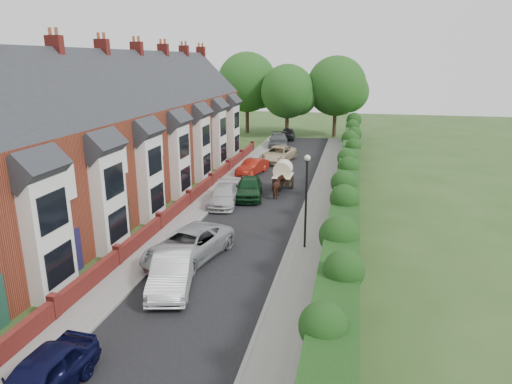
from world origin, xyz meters
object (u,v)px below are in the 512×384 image
(car_navy, at_px, (40,379))
(car_beige, at_px, (278,154))
(horse_cart, at_px, (283,173))
(car_white, at_px, (224,195))
(car_red, at_px, (252,167))
(car_black, at_px, (288,134))
(car_silver_b, at_px, (188,245))
(car_green, at_px, (249,187))
(lamppost, at_px, (306,190))
(car_silver_a, at_px, (172,271))
(car_grey, at_px, (278,141))
(horse, at_px, (279,187))

(car_navy, height_order, car_beige, car_beige)
(car_beige, distance_m, horse_cart, 10.33)
(horse_cart, bearing_deg, car_white, -127.06)
(car_red, bearing_deg, car_white, -75.06)
(car_white, height_order, horse_cart, horse_cart)
(car_navy, distance_m, car_black, 47.53)
(car_silver_b, distance_m, horse_cart, 14.01)
(car_beige, bearing_deg, horse_cart, -68.24)
(car_beige, bearing_deg, car_silver_b, -81.21)
(car_red, bearing_deg, car_beige, 91.38)
(car_white, bearing_deg, car_navy, -96.78)
(car_navy, xyz_separation_m, car_beige, (1.35, 34.20, 0.03))
(car_red, distance_m, horse_cart, 5.70)
(car_green, distance_m, car_red, 7.18)
(lamppost, relative_size, car_red, 1.28)
(car_white, xyz_separation_m, car_red, (0.00, 9.05, -0.01))
(car_white, xyz_separation_m, car_green, (1.34, 2.00, 0.11))
(car_red, relative_size, car_beige, 0.75)
(car_navy, height_order, car_silver_b, car_silver_b)
(car_silver_a, relative_size, car_white, 1.03)
(car_navy, relative_size, car_red, 1.05)
(car_silver_b, relative_size, car_red, 1.40)
(car_grey, bearing_deg, car_red, -98.01)
(car_red, bearing_deg, car_silver_a, -72.01)
(car_navy, bearing_deg, car_black, 92.37)
(car_silver_b, distance_m, horse, 12.03)
(lamppost, relative_size, car_green, 1.12)
(car_silver_a, relative_size, car_red, 1.18)
(lamppost, distance_m, horse, 9.93)
(car_silver_a, bearing_deg, car_grey, 77.75)
(horse, bearing_deg, horse_cart, -91.78)
(car_green, bearing_deg, horse_cart, 40.37)
(car_red, bearing_deg, car_green, -64.26)
(car_red, distance_m, car_grey, 13.35)
(car_silver_a, xyz_separation_m, car_white, (-1.13, 12.10, -0.11))
(car_white, distance_m, horse_cart, 5.74)
(car_silver_a, xyz_separation_m, car_green, (0.22, 14.10, 0.00))
(lamppost, bearing_deg, car_grey, 102.35)
(car_silver_b, bearing_deg, car_black, 104.35)
(car_white, relative_size, horse_cart, 1.42)
(car_silver_a, height_order, car_white, car_silver_a)
(car_beige, bearing_deg, car_navy, -82.16)
(car_red, relative_size, horse_cart, 1.24)
(car_silver_b, bearing_deg, car_beige, 102.33)
(lamppost, bearing_deg, car_red, 112.24)
(car_white, height_order, horse, horse)
(car_silver_a, xyz_separation_m, car_beige, (0.22, 26.76, -0.03))
(car_navy, relative_size, car_white, 0.91)
(car_navy, bearing_deg, horse_cart, 84.67)
(car_beige, bearing_deg, car_grey, 109.64)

